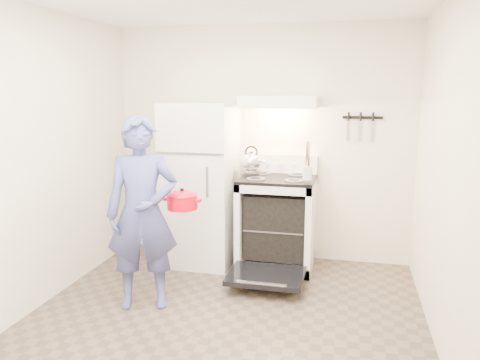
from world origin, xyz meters
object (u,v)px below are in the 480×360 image
(refrigerator, at_px, (201,184))
(person, at_px, (142,213))
(tea_kettle, at_px, (251,161))
(stove_body, at_px, (277,224))

(refrigerator, height_order, person, refrigerator)
(tea_kettle, bearing_deg, refrigerator, -170.63)
(refrigerator, relative_size, stove_body, 1.85)
(stove_body, relative_size, person, 0.56)
(refrigerator, height_order, tea_kettle, refrigerator)
(stove_body, height_order, person, person)
(tea_kettle, bearing_deg, stove_body, -12.17)
(stove_body, relative_size, tea_kettle, 3.01)
(stove_body, xyz_separation_m, tea_kettle, (-0.29, 0.06, 0.64))
(stove_body, distance_m, person, 1.54)
(stove_body, height_order, tea_kettle, tea_kettle)
(refrigerator, distance_m, person, 1.14)
(person, bearing_deg, refrigerator, 62.50)
(refrigerator, bearing_deg, stove_body, 1.77)
(refrigerator, xyz_separation_m, tea_kettle, (0.52, 0.09, 0.25))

